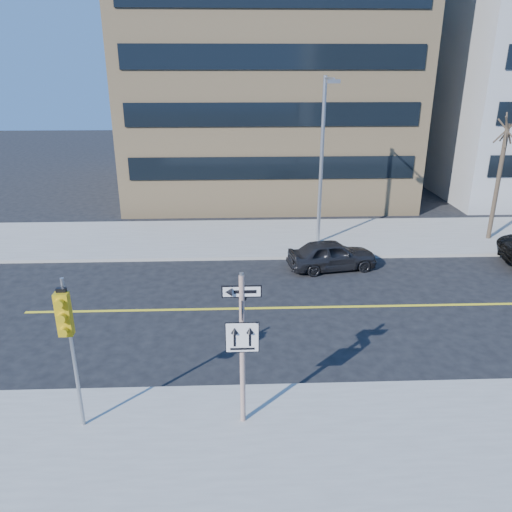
{
  "coord_description": "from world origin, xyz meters",
  "views": [
    {
      "loc": [
        -0.07,
        -12.83,
        8.58
      ],
      "look_at": [
        0.58,
        4.0,
        2.12
      ],
      "focal_mm": 35.0,
      "sensor_mm": 36.0,
      "label": 1
    }
  ],
  "objects_px": {
    "traffic_signal": "(66,326)",
    "street_tree_west": "(507,133)",
    "streetlight_a": "(323,152)",
    "parked_car_a": "(332,255)",
    "sign_pole": "(242,342)"
  },
  "relations": [
    {
      "from": "traffic_signal",
      "to": "street_tree_west",
      "type": "bearing_deg",
      "value": 39.39
    },
    {
      "from": "parked_car_a",
      "to": "street_tree_west",
      "type": "distance_m",
      "value": 10.72
    },
    {
      "from": "street_tree_west",
      "to": "parked_car_a",
      "type": "bearing_deg",
      "value": -158.38
    },
    {
      "from": "street_tree_west",
      "to": "traffic_signal",
      "type": "bearing_deg",
      "value": -140.61
    },
    {
      "from": "sign_pole",
      "to": "parked_car_a",
      "type": "bearing_deg",
      "value": 68.19
    },
    {
      "from": "sign_pole",
      "to": "traffic_signal",
      "type": "bearing_deg",
      "value": -177.89
    },
    {
      "from": "traffic_signal",
      "to": "street_tree_west",
      "type": "relative_size",
      "value": 0.63
    },
    {
      "from": "streetlight_a",
      "to": "sign_pole",
      "type": "bearing_deg",
      "value": -106.77
    },
    {
      "from": "sign_pole",
      "to": "parked_car_a",
      "type": "distance_m",
      "value": 11.23
    },
    {
      "from": "streetlight_a",
      "to": "street_tree_west",
      "type": "height_order",
      "value": "streetlight_a"
    },
    {
      "from": "sign_pole",
      "to": "streetlight_a",
      "type": "distance_m",
      "value": 14.05
    },
    {
      "from": "parked_car_a",
      "to": "traffic_signal",
      "type": "bearing_deg",
      "value": 132.34
    },
    {
      "from": "sign_pole",
      "to": "parked_car_a",
      "type": "height_order",
      "value": "sign_pole"
    },
    {
      "from": "traffic_signal",
      "to": "streetlight_a",
      "type": "relative_size",
      "value": 0.5
    },
    {
      "from": "sign_pole",
      "to": "street_tree_west",
      "type": "xyz_separation_m",
      "value": [
        13.0,
        13.81,
        3.09
      ]
    }
  ]
}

